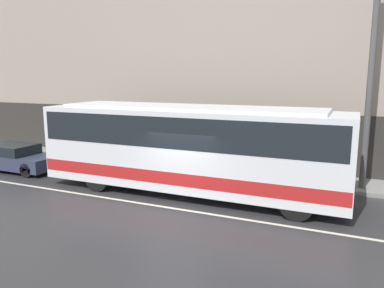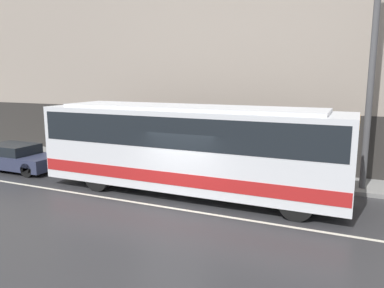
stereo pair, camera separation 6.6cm
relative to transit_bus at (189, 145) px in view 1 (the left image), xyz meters
The scene contains 7 objects.
ground_plane 2.57m from the transit_bus, 81.19° to the right, with size 60.00×60.00×0.00m, color #2D2D30.
sidewalk 3.85m from the transit_bus, 85.48° to the left, with size 60.00×2.23×0.16m.
building_facade 6.76m from the transit_bus, 86.70° to the left, with size 60.00×0.35×14.00m.
lane_stripe 2.57m from the transit_bus, 81.19° to the right, with size 54.00×0.14×0.01m.
transit_bus is the anchor object (origin of this frame).
sedan_dark_behind 9.25m from the transit_bus, behind, with size 4.55×1.78×1.23m.
utility_pole_near 7.23m from the transit_bus, 25.79° to the left, with size 0.23×0.23×8.78m.
Camera 1 is at (5.40, -10.79, 4.39)m, focal length 35.00 mm.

